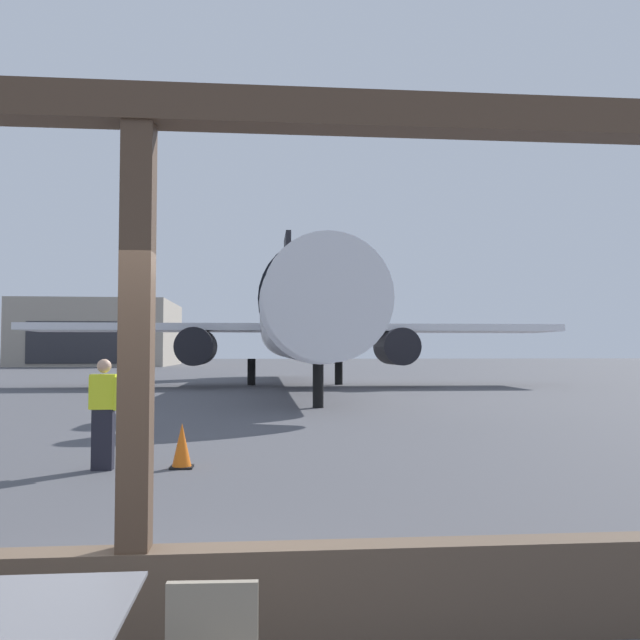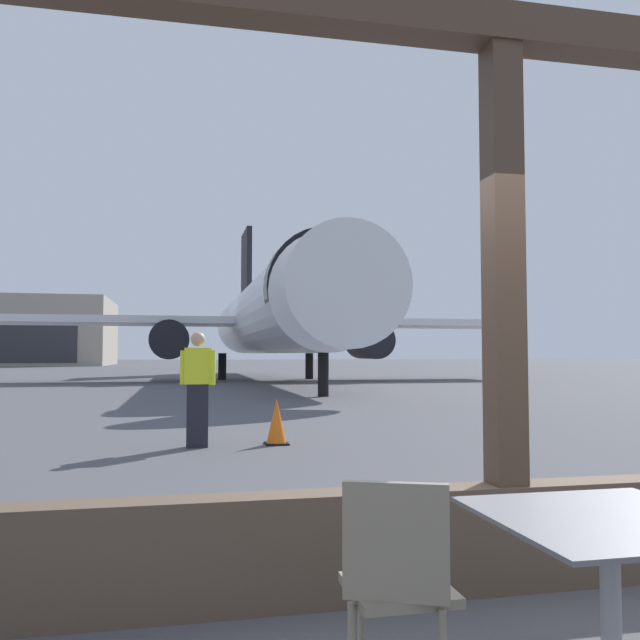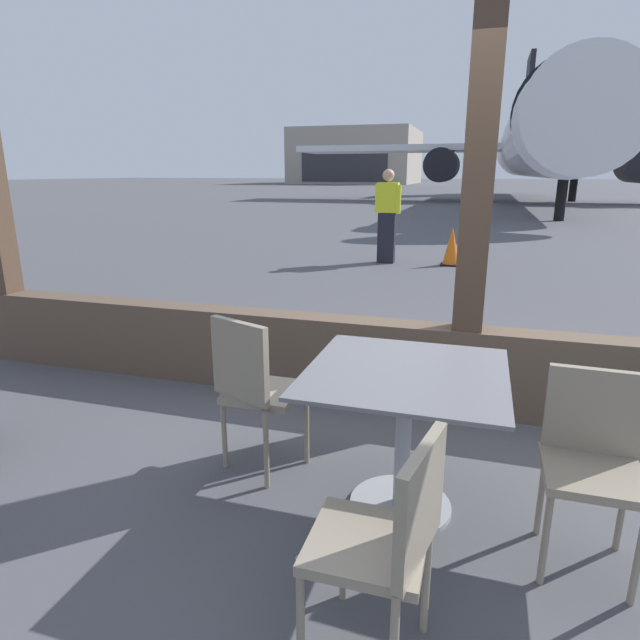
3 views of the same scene
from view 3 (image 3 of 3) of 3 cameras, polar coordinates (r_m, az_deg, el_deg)
The scene contains 10 objects.
ground_plane at distance 43.75m, azimuth 17.22°, elevation 12.69°, with size 220.00×220.00×0.00m, color #4C4C51.
window_frame at distance 3.74m, azimuth 16.22°, elevation 8.80°, with size 8.36×0.24×3.57m.
dining_table at distance 2.70m, azimuth 9.01°, elevation -10.57°, with size 0.95×0.95×0.76m.
cafe_chair_window_left at distance 2.99m, azimuth -7.15°, elevation -6.66°, with size 0.50×0.50×0.93m.
cafe_chair_window_right at distance 1.93m, azimuth 7.46°, elevation -21.73°, with size 0.45×0.45×0.86m.
cafe_chair_aisle_left at distance 2.63m, azimuth 27.24°, elevation -12.42°, with size 0.41×0.41×0.86m.
airplane at distance 33.31m, azimuth 22.40°, elevation 17.37°, with size 27.96×31.85×10.33m.
ground_crew_worker at distance 10.28m, azimuth 7.23°, elevation 11.11°, with size 0.52×0.30×1.74m.
traffic_cone at distance 10.26m, azimuth 13.96°, elevation 7.62°, with size 0.36×0.36×0.72m.
distant_hangar at distance 87.63m, azimuth 4.09°, elevation 17.07°, with size 18.06×17.84×8.08m.
Camera 3 is at (0.05, -3.72, 1.68)m, focal length 29.80 mm.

